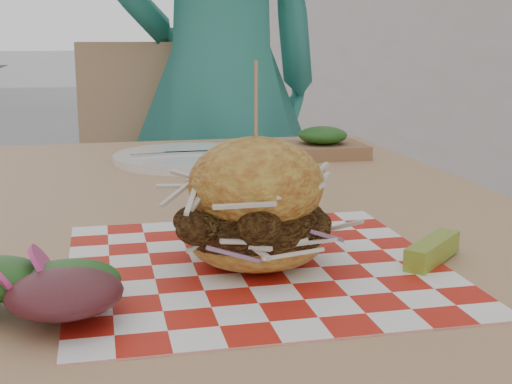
% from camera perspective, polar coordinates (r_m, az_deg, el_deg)
% --- Properties ---
extents(diner, '(0.69, 0.52, 1.69)m').
position_cam_1_polar(diner, '(1.87, -2.89, 8.71)').
color(diner, teal).
rests_on(diner, ground).
extents(patio_table, '(0.80, 1.20, 0.75)m').
position_cam_1_polar(patio_table, '(0.96, -2.63, -5.66)').
color(patio_table, tan).
rests_on(patio_table, ground).
extents(patio_chair, '(0.50, 0.51, 0.95)m').
position_cam_1_polar(patio_chair, '(1.90, -6.86, -0.29)').
color(patio_chair, tan).
rests_on(patio_chair, ground).
extents(paper_liner, '(0.36, 0.36, 0.00)m').
position_cam_1_polar(paper_liner, '(0.70, -0.00, -5.91)').
color(paper_liner, red).
rests_on(paper_liner, patio_table).
extents(sandwich, '(0.17, 0.17, 0.20)m').
position_cam_1_polar(sandwich, '(0.69, -0.00, -1.50)').
color(sandwich, gold).
rests_on(sandwich, paper_liner).
extents(pickle_spear, '(0.08, 0.08, 0.02)m').
position_cam_1_polar(pickle_spear, '(0.73, 13.94, -4.55)').
color(pickle_spear, olive).
rests_on(pickle_spear, paper_liner).
extents(side_salad, '(0.14, 0.14, 0.05)m').
position_cam_1_polar(side_salad, '(0.60, -17.93, -8.27)').
color(side_salad, '#3F1419').
rests_on(side_salad, patio_table).
extents(place_setting, '(0.27, 0.27, 0.02)m').
position_cam_1_polar(place_setting, '(1.27, -5.31, 2.75)').
color(place_setting, white).
rests_on(place_setting, patio_table).
extents(kraft_tray, '(0.15, 0.12, 0.06)m').
position_cam_1_polar(kraft_tray, '(1.32, 5.35, 3.80)').
color(kraft_tray, '#906441').
rests_on(kraft_tray, patio_table).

